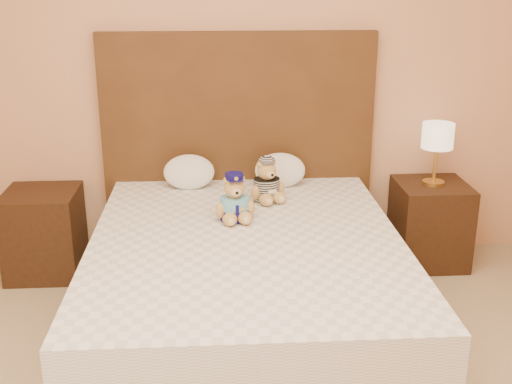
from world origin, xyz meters
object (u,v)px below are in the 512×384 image
(pillow_left, at_px, (189,170))
(teddy_prisoner, at_px, (267,180))
(teddy_police, at_px, (235,197))
(pillow_right, at_px, (280,169))
(bed, at_px, (247,285))
(nightstand_right, at_px, (429,223))
(lamp, at_px, (438,139))
(nightstand_left, at_px, (44,233))

(pillow_left, bearing_deg, teddy_prisoner, -30.87)
(teddy_police, distance_m, pillow_right, 0.66)
(bed, relative_size, pillow_left, 6.24)
(nightstand_right, height_order, pillow_right, pillow_right)
(lamp, bearing_deg, nightstand_left, 180.00)
(lamp, bearing_deg, pillow_right, 178.27)
(pillow_right, bearing_deg, nightstand_left, -178.86)
(nightstand_left, height_order, pillow_right, pillow_right)
(pillow_left, bearing_deg, lamp, -1.10)
(nightstand_left, bearing_deg, pillow_right, 1.14)
(bed, height_order, pillow_left, pillow_left)
(pillow_left, bearing_deg, nightstand_left, -178.15)
(teddy_prisoner, xyz_separation_m, pillow_left, (-0.47, 0.28, -0.02))
(nightstand_left, relative_size, teddy_police, 2.07)
(bed, bearing_deg, lamp, 32.62)
(lamp, height_order, teddy_prisoner, lamp)
(teddy_police, bearing_deg, nightstand_left, 145.65)
(bed, bearing_deg, nightstand_right, 32.62)
(teddy_prisoner, distance_m, pillow_left, 0.55)
(nightstand_right, bearing_deg, lamp, 180.00)
(bed, height_order, teddy_prisoner, teddy_prisoner)
(bed, distance_m, teddy_police, 0.48)
(teddy_police, height_order, pillow_right, teddy_police)
(bed, height_order, nightstand_right, same)
(teddy_prisoner, relative_size, pillow_left, 0.80)
(bed, distance_m, pillow_left, 0.97)
(nightstand_right, relative_size, pillow_right, 1.71)
(nightstand_left, bearing_deg, pillow_left, 1.85)
(nightstand_left, relative_size, nightstand_right, 1.00)
(teddy_prisoner, bearing_deg, nightstand_left, 146.51)
(lamp, relative_size, teddy_prisoner, 1.55)
(teddy_police, distance_m, pillow_left, 0.64)
(nightstand_left, bearing_deg, nightstand_right, 0.00)
(nightstand_right, distance_m, pillow_right, 1.07)
(nightstand_left, xyz_separation_m, lamp, (2.50, 0.00, 0.57))
(lamp, bearing_deg, pillow_left, 178.90)
(lamp, bearing_deg, teddy_prisoner, -167.21)
(nightstand_right, xyz_separation_m, teddy_police, (-1.30, -0.55, 0.41))
(teddy_prisoner, height_order, pillow_left, teddy_prisoner)
(teddy_prisoner, distance_m, pillow_right, 0.30)
(teddy_police, bearing_deg, bed, -88.10)
(bed, height_order, lamp, lamp)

